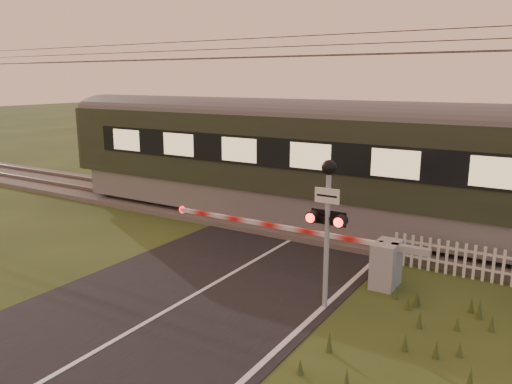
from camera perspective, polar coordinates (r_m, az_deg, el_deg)
The scene contains 7 objects.
ground at distance 11.47m, azimuth -7.81°, elevation -12.08°, with size 160.00×160.00×0.00m, color #2A3D17.
road at distance 11.30m, azimuth -8.51°, elevation -12.46°, with size 6.00×140.00×0.03m.
track_bed at distance 16.63m, azimuth 6.60°, elevation -3.83°, with size 140.00×3.40×0.39m.
overhead_wires at distance 15.97m, azimuth 7.13°, elevation 16.02°, with size 120.00×0.62×0.62m.
boom_gate at distance 12.31m, azimuth 12.98°, elevation -7.41°, with size 7.29×0.84×1.12m.
crossing_signal at distance 10.34m, azimuth 8.20°, elevation -1.85°, with size 0.82×0.35×3.22m.
picket_fence at distance 13.42m, azimuth 22.33°, elevation -7.17°, with size 3.43×0.07×0.88m.
Camera 1 is at (6.73, -7.95, 4.81)m, focal length 35.00 mm.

